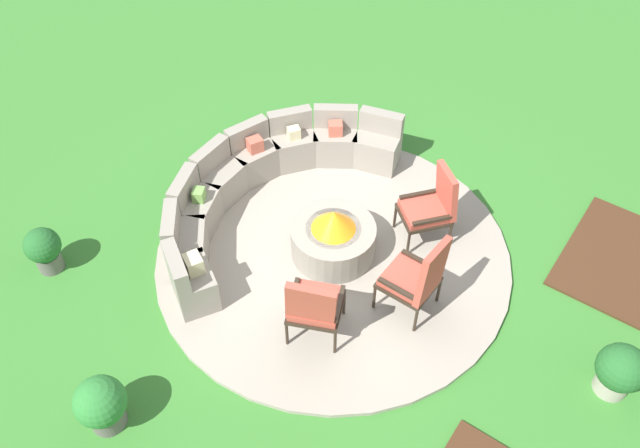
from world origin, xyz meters
TOP-DOWN VIEW (x-y plane):
  - ground_plane at (0.00, 0.00)m, footprint 24.00×24.00m
  - patio_circle at (0.00, 0.00)m, footprint 4.46×4.46m
  - mulch_bed_right at (2.00, -3.05)m, footprint 1.81×1.37m
  - fire_pit at (0.00, 0.00)m, footprint 1.06×1.06m
  - curved_stone_bench at (0.19, 1.30)m, footprint 3.90×1.92m
  - lounge_chair_front_left at (-1.14, -0.53)m, footprint 0.78×0.77m
  - lounge_chair_front_right at (-0.17, -1.25)m, footprint 0.61×0.60m
  - lounge_chair_back_left at (0.94, -0.83)m, footprint 0.79×0.79m
  - potted_plant_0 at (-2.19, 2.75)m, footprint 0.44×0.44m
  - potted_plant_1 at (-3.20, 0.61)m, footprint 0.53×0.53m
  - potted_plant_2 at (0.17, -3.49)m, footprint 0.52×0.52m

SIDE VIEW (x-z plane):
  - ground_plane at x=0.00m, z-range 0.00..0.00m
  - mulch_bed_right at x=2.00m, z-range 0.00..0.04m
  - patio_circle at x=0.00m, z-range 0.00..0.06m
  - fire_pit at x=0.00m, z-range -0.02..0.70m
  - potted_plant_0 at x=-2.19m, z-range 0.03..0.67m
  - potted_plant_2 at x=0.17m, z-range 0.03..0.71m
  - potted_plant_1 at x=-3.20m, z-range 0.03..0.72m
  - curved_stone_bench at x=0.19m, z-range -0.02..0.79m
  - lounge_chair_back_left at x=0.94m, z-range 0.07..1.15m
  - lounge_chair_front_left at x=-1.14m, z-range 0.07..1.19m
  - lounge_chair_front_right at x=-0.17m, z-range 0.05..1.21m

